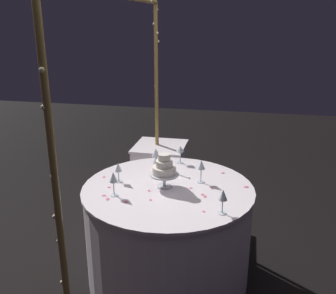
{
  "coord_description": "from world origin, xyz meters",
  "views": [
    {
      "loc": [
        -2.52,
        -0.53,
        1.99
      ],
      "look_at": [
        0.0,
        0.0,
        1.12
      ],
      "focal_mm": 40.19,
      "sensor_mm": 36.0,
      "label": 1
    }
  ],
  "objects_px": {
    "wine_glass_4": "(201,166)",
    "cake_knife": "(177,174)",
    "wine_glass_1": "(156,153)",
    "wine_glass_6": "(181,150)",
    "main_table": "(168,233)",
    "wine_glass_3": "(156,161)",
    "wine_glass_5": "(113,178)",
    "decorative_arch": "(123,103)",
    "side_table": "(160,180)",
    "tiered_cake": "(164,168)",
    "wine_glass_2": "(223,196)",
    "wine_glass_0": "(118,168)"
  },
  "relations": [
    {
      "from": "wine_glass_1",
      "to": "wine_glass_6",
      "type": "distance_m",
      "value": 0.22
    },
    {
      "from": "side_table",
      "to": "wine_glass_1",
      "type": "bearing_deg",
      "value": -170.14
    },
    {
      "from": "cake_knife",
      "to": "side_table",
      "type": "bearing_deg",
      "value": 23.14
    },
    {
      "from": "wine_glass_3",
      "to": "decorative_arch",
      "type": "bearing_deg",
      "value": 143.02
    },
    {
      "from": "decorative_arch",
      "to": "wine_glass_5",
      "type": "relative_size",
      "value": 11.99
    },
    {
      "from": "side_table",
      "to": "tiered_cake",
      "type": "bearing_deg",
      "value": -165.05
    },
    {
      "from": "side_table",
      "to": "wine_glass_5",
      "type": "distance_m",
      "value": 1.34
    },
    {
      "from": "wine_glass_0",
      "to": "wine_glass_3",
      "type": "xyz_separation_m",
      "value": [
        0.22,
        -0.25,
        -0.0
      ]
    },
    {
      "from": "wine_glass_1",
      "to": "wine_glass_5",
      "type": "bearing_deg",
      "value": 166.0
    },
    {
      "from": "main_table",
      "to": "wine_glass_3",
      "type": "relative_size",
      "value": 8.74
    },
    {
      "from": "main_table",
      "to": "wine_glass_5",
      "type": "distance_m",
      "value": 0.67
    },
    {
      "from": "side_table",
      "to": "cake_knife",
      "type": "distance_m",
      "value": 0.91
    },
    {
      "from": "wine_glass_4",
      "to": "cake_knife",
      "type": "distance_m",
      "value": 0.27
    },
    {
      "from": "decorative_arch",
      "to": "wine_glass_5",
      "type": "xyz_separation_m",
      "value": [
        -0.21,
        0.02,
        -0.49
      ]
    },
    {
      "from": "decorative_arch",
      "to": "wine_glass_6",
      "type": "height_order",
      "value": "decorative_arch"
    },
    {
      "from": "wine_glass_6",
      "to": "wine_glass_3",
      "type": "bearing_deg",
      "value": 151.0
    },
    {
      "from": "main_table",
      "to": "wine_glass_3",
      "type": "xyz_separation_m",
      "value": [
        0.24,
        0.15,
        0.51
      ]
    },
    {
      "from": "tiered_cake",
      "to": "cake_knife",
      "type": "distance_m",
      "value": 0.3
    },
    {
      "from": "wine_glass_3",
      "to": "wine_glass_6",
      "type": "distance_m",
      "value": 0.32
    },
    {
      "from": "decorative_arch",
      "to": "cake_knife",
      "type": "distance_m",
      "value": 0.76
    },
    {
      "from": "decorative_arch",
      "to": "wine_glass_6",
      "type": "bearing_deg",
      "value": -32.92
    },
    {
      "from": "tiered_cake",
      "to": "cake_knife",
      "type": "height_order",
      "value": "tiered_cake"
    },
    {
      "from": "wine_glass_6",
      "to": "cake_knife",
      "type": "height_order",
      "value": "wine_glass_6"
    },
    {
      "from": "wine_glass_5",
      "to": "cake_knife",
      "type": "height_order",
      "value": "wine_glass_5"
    },
    {
      "from": "decorative_arch",
      "to": "cake_knife",
      "type": "xyz_separation_m",
      "value": [
        0.26,
        -0.35,
        -0.62
      ]
    },
    {
      "from": "main_table",
      "to": "wine_glass_1",
      "type": "bearing_deg",
      "value": 25.11
    },
    {
      "from": "decorative_arch",
      "to": "wine_glass_4",
      "type": "distance_m",
      "value": 0.76
    },
    {
      "from": "wine_glass_5",
      "to": "wine_glass_6",
      "type": "bearing_deg",
      "value": -25.72
    },
    {
      "from": "wine_glass_3",
      "to": "wine_glass_5",
      "type": "relative_size",
      "value": 0.82
    },
    {
      "from": "wine_glass_4",
      "to": "cake_knife",
      "type": "xyz_separation_m",
      "value": [
        0.12,
        0.21,
        -0.13
      ]
    },
    {
      "from": "tiered_cake",
      "to": "wine_glass_1",
      "type": "height_order",
      "value": "tiered_cake"
    },
    {
      "from": "wine_glass_6",
      "to": "wine_glass_2",
      "type": "bearing_deg",
      "value": -153.11
    },
    {
      "from": "wine_glass_0",
      "to": "wine_glass_4",
      "type": "relative_size",
      "value": 0.86
    },
    {
      "from": "main_table",
      "to": "wine_glass_6",
      "type": "height_order",
      "value": "wine_glass_6"
    },
    {
      "from": "main_table",
      "to": "wine_glass_1",
      "type": "xyz_separation_m",
      "value": [
        0.41,
        0.19,
        0.51
      ]
    },
    {
      "from": "main_table",
      "to": "wine_glass_1",
      "type": "height_order",
      "value": "wine_glass_1"
    },
    {
      "from": "wine_glass_6",
      "to": "tiered_cake",
      "type": "bearing_deg",
      "value": 176.46
    },
    {
      "from": "decorative_arch",
      "to": "wine_glass_1",
      "type": "height_order",
      "value": "decorative_arch"
    },
    {
      "from": "wine_glass_3",
      "to": "cake_knife",
      "type": "distance_m",
      "value": 0.2
    },
    {
      "from": "wine_glass_3",
      "to": "wine_glass_5",
      "type": "xyz_separation_m",
      "value": [
        -0.46,
        0.2,
        0.02
      ]
    },
    {
      "from": "decorative_arch",
      "to": "tiered_cake",
      "type": "xyz_separation_m",
      "value": [
        0.0,
        -0.3,
        -0.48
      ]
    },
    {
      "from": "tiered_cake",
      "to": "wine_glass_3",
      "type": "relative_size",
      "value": 1.79
    },
    {
      "from": "side_table",
      "to": "wine_glass_4",
      "type": "relative_size",
      "value": 4.26
    },
    {
      "from": "main_table",
      "to": "wine_glass_0",
      "type": "xyz_separation_m",
      "value": [
        0.02,
        0.4,
        0.51
      ]
    },
    {
      "from": "wine_glass_6",
      "to": "wine_glass_4",
      "type": "bearing_deg",
      "value": -148.82
    },
    {
      "from": "tiered_cake",
      "to": "wine_glass_2",
      "type": "xyz_separation_m",
      "value": [
        -0.32,
        -0.46,
        -0.03
      ]
    },
    {
      "from": "decorative_arch",
      "to": "main_table",
      "type": "height_order",
      "value": "decorative_arch"
    },
    {
      "from": "main_table",
      "to": "cake_knife",
      "type": "distance_m",
      "value": 0.48
    },
    {
      "from": "wine_glass_5",
      "to": "cake_knife",
      "type": "bearing_deg",
      "value": -37.98
    },
    {
      "from": "tiered_cake",
      "to": "wine_glass_5",
      "type": "distance_m",
      "value": 0.39
    }
  ]
}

